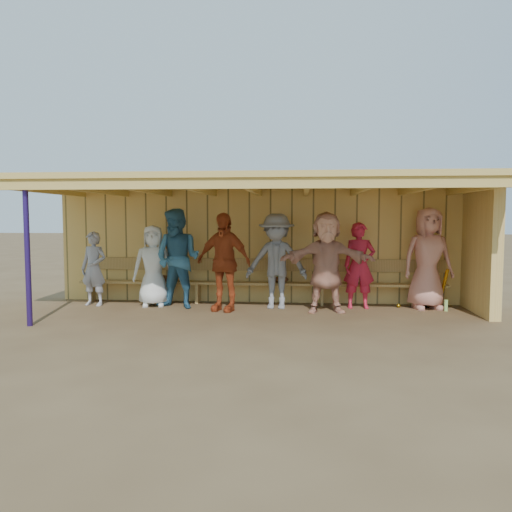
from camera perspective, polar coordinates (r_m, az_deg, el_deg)
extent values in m
plane|color=brown|center=(9.37, -0.20, -6.58)|extent=(90.00, 90.00, 0.00)
imported|color=#9A99A2|center=(10.64, -18.05, -1.38)|extent=(0.61, 0.46, 1.50)
imported|color=white|center=(10.24, -11.66, -1.10)|extent=(0.88, 0.66, 1.64)
imported|color=teal|center=(9.91, -8.93, -0.30)|extent=(1.12, 0.97, 1.96)
imported|color=#A83F1B|center=(9.55, -3.75, -0.68)|extent=(1.19, 0.77, 1.88)
imported|color=gray|center=(9.79, 2.35, -0.59)|extent=(1.24, 0.76, 1.87)
imported|color=tan|center=(9.46, 8.05, -0.70)|extent=(1.80, 0.68, 1.90)
imported|color=red|center=(10.01, 11.72, -1.07)|extent=(0.63, 0.43, 1.69)
imported|color=tan|center=(10.29, 19.03, -0.25)|extent=(1.06, 0.78, 1.99)
cube|color=#E7BD62|center=(10.56, 0.50, 1.23)|extent=(8.60, 0.20, 2.40)
cube|color=#E7BD62|center=(10.18, 24.31, 0.72)|extent=(0.20, 1.62, 2.40)
cube|color=#D5B457|center=(9.22, -0.20, 8.53)|extent=(8.80, 3.20, 0.10)
cube|color=#D5B457|center=(7.72, -1.27, 8.36)|extent=(8.80, 0.10, 0.18)
cube|color=#D5B457|center=(10.29, -21.93, 7.01)|extent=(0.08, 3.00, 0.16)
cube|color=#D5B457|center=(9.90, -17.00, 7.25)|extent=(0.08, 3.00, 0.16)
cube|color=#D5B457|center=(9.58, -11.68, 7.45)|extent=(0.08, 3.00, 0.16)
cube|color=#D5B457|center=(9.35, -6.06, 7.59)|extent=(0.08, 3.00, 0.16)
cube|color=#D5B457|center=(9.21, -0.20, 7.67)|extent=(0.08, 3.00, 0.16)
cube|color=#D5B457|center=(9.17, 5.77, 7.66)|extent=(0.08, 3.00, 0.16)
cube|color=#D5B457|center=(9.23, 11.73, 7.57)|extent=(0.08, 3.00, 0.16)
cube|color=#D5B457|center=(9.38, 17.55, 7.40)|extent=(0.08, 3.00, 0.16)
cube|color=#D5B457|center=(9.63, 23.13, 7.17)|extent=(0.08, 3.00, 0.16)
cylinder|color=navy|center=(8.97, -24.66, 0.25)|extent=(0.09, 0.09, 2.40)
cube|color=tan|center=(10.35, 0.36, -3.15)|extent=(7.60, 0.32, 0.05)
cube|color=tan|center=(10.46, 0.44, -1.00)|extent=(7.60, 0.04, 0.26)
cube|color=tan|center=(11.27, -18.25, -3.90)|extent=(0.06, 0.29, 0.40)
cube|color=tan|center=(10.57, -6.66, -4.25)|extent=(0.06, 0.29, 0.40)
cube|color=tan|center=(10.35, 7.53, -4.44)|extent=(0.06, 0.29, 0.40)
cube|color=tan|center=(10.69, 20.02, -4.39)|extent=(0.06, 0.29, 0.40)
cylinder|color=gold|center=(10.49, 20.59, -3.47)|extent=(0.13, 0.41, 0.80)
sphere|color=gold|center=(10.35, 15.98, -5.47)|extent=(0.08, 0.08, 0.08)
ellipsoid|color=#593319|center=(10.61, -9.90, -2.52)|extent=(0.30, 0.24, 0.14)
ellipsoid|color=#593319|center=(10.65, -10.60, -2.50)|extent=(0.30, 0.24, 0.14)
ellipsoid|color=#593319|center=(10.26, 2.89, -2.70)|extent=(0.30, 0.24, 0.14)
cylinder|color=#9FDA6D|center=(10.35, 2.55, -2.39)|extent=(0.07, 0.07, 0.22)
cylinder|color=gold|center=(10.35, 6.89, -2.43)|extent=(0.07, 0.07, 0.22)
cylinder|color=#9DD269|center=(10.24, 20.89, -5.30)|extent=(0.07, 0.07, 0.22)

